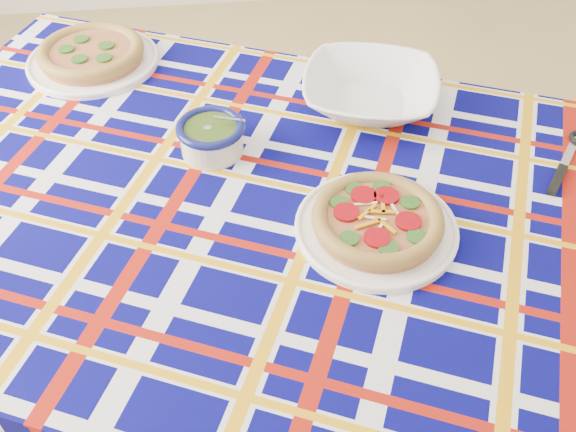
{
  "coord_description": "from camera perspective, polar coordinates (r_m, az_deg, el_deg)",
  "views": [
    {
      "loc": [
        -0.25,
        -1.28,
        1.61
      ],
      "look_at": [
        -0.15,
        -0.47,
        0.8
      ],
      "focal_mm": 40.0,
      "sensor_mm": 36.0,
      "label": 1
    }
  ],
  "objects": [
    {
      "name": "tablecloth",
      "position": [
        1.25,
        -1.33,
        -0.76
      ],
      "size": [
        1.97,
        1.66,
        0.11
      ],
      "primitive_type": null,
      "rotation": [
        0.0,
        0.0,
        -0.42
      ],
      "color": "#050456",
      "rests_on": "dining_table"
    },
    {
      "name": "table_knife",
      "position": [
        1.44,
        23.79,
        5.3
      ],
      "size": [
        0.16,
        0.2,
        0.01
      ],
      "primitive_type": null,
      "rotation": [
        0.0,
        0.0,
        0.91
      ],
      "color": "silver",
      "rests_on": "tablecloth"
    },
    {
      "name": "floor",
      "position": [
        2.08,
        2.6,
        -6.31
      ],
      "size": [
        4.0,
        4.0,
        0.0
      ],
      "primitive_type": "plane",
      "color": "tan",
      "rests_on": "ground"
    },
    {
      "name": "main_focaccia_plate",
      "position": [
        1.15,
        7.95,
        -0.3
      ],
      "size": [
        0.41,
        0.41,
        0.06
      ],
      "primitive_type": null,
      "rotation": [
        0.0,
        0.0,
        -0.51
      ],
      "color": "#A5623A",
      "rests_on": "tablecloth"
    },
    {
      "name": "dining_table",
      "position": [
        1.27,
        -1.31,
        -1.57
      ],
      "size": [
        1.93,
        1.62,
        0.77
      ],
      "rotation": [
        0.0,
        0.0,
        -0.42
      ],
      "color": "brown",
      "rests_on": "floor"
    },
    {
      "name": "second_focaccia_plate",
      "position": [
        1.66,
        -17.08,
        13.69
      ],
      "size": [
        0.43,
        0.43,
        0.06
      ],
      "primitive_type": null,
      "rotation": [
        0.0,
        0.0,
        -0.41
      ],
      "color": "#A5623A",
      "rests_on": "tablecloth"
    },
    {
      "name": "pesto_bowl",
      "position": [
        1.31,
        -6.85,
        7.18
      ],
      "size": [
        0.19,
        0.19,
        0.08
      ],
      "primitive_type": null,
      "rotation": [
        0.0,
        0.0,
        -0.49
      ],
      "color": "#243A0F",
      "rests_on": "tablecloth"
    },
    {
      "name": "serving_bowl",
      "position": [
        1.45,
        7.32,
        10.96
      ],
      "size": [
        0.37,
        0.37,
        0.07
      ],
      "primitive_type": "imported",
      "rotation": [
        0.0,
        0.0,
        -0.28
      ],
      "color": "white",
      "rests_on": "tablecloth"
    }
  ]
}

